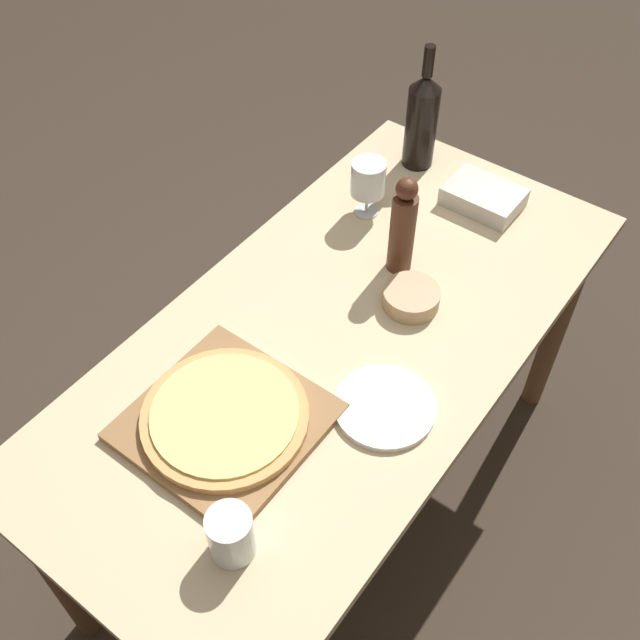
# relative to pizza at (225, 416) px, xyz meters

# --- Properties ---
(ground_plane) EXTENTS (12.00, 12.00, 0.00)m
(ground_plane) POSITION_rel_pizza_xyz_m (0.04, 0.33, -0.79)
(ground_plane) COLOR #382D23
(dining_table) EXTENTS (0.72, 1.48, 0.76)m
(dining_table) POSITION_rel_pizza_xyz_m (0.04, 0.33, -0.14)
(dining_table) COLOR #CCB78E
(dining_table) RESTS_ON ground_plane
(cutting_board) EXTENTS (0.35, 0.35, 0.02)m
(cutting_board) POSITION_rel_pizza_xyz_m (0.00, -0.00, -0.02)
(cutting_board) COLOR olive
(cutting_board) RESTS_ON dining_table
(pizza) EXTENTS (0.33, 0.33, 0.02)m
(pizza) POSITION_rel_pizza_xyz_m (0.00, 0.00, 0.00)
(pizza) COLOR tan
(pizza) RESTS_ON cutting_board
(wine_bottle) EXTENTS (0.08, 0.08, 0.34)m
(wine_bottle) POSITION_rel_pizza_xyz_m (-0.15, 0.95, 0.11)
(wine_bottle) COLOR black
(wine_bottle) RESTS_ON dining_table
(pepper_mill) EXTENTS (0.06, 0.06, 0.26)m
(pepper_mill) POSITION_rel_pizza_xyz_m (0.03, 0.58, 0.09)
(pepper_mill) COLOR #4C2819
(pepper_mill) RESTS_ON dining_table
(wine_glass) EXTENTS (0.09, 0.09, 0.15)m
(wine_glass) POSITION_rel_pizza_xyz_m (-0.14, 0.70, 0.08)
(wine_glass) COLOR silver
(wine_glass) RESTS_ON dining_table
(small_bowl) EXTENTS (0.13, 0.13, 0.04)m
(small_bowl) POSITION_rel_pizza_xyz_m (0.12, 0.49, -0.01)
(small_bowl) COLOR tan
(small_bowl) RESTS_ON dining_table
(drinking_tumbler) EXTENTS (0.08, 0.08, 0.11)m
(drinking_tumbler) POSITION_rel_pizza_xyz_m (0.18, -0.19, 0.03)
(drinking_tumbler) COLOR silver
(drinking_tumbler) RESTS_ON dining_table
(dinner_plate) EXTENTS (0.21, 0.21, 0.01)m
(dinner_plate) POSITION_rel_pizza_xyz_m (0.23, 0.22, -0.02)
(dinner_plate) COLOR silver
(dinner_plate) RESTS_ON dining_table
(food_container) EXTENTS (0.19, 0.13, 0.05)m
(food_container) POSITION_rel_pizza_xyz_m (0.08, 0.90, -0.00)
(food_container) COLOR #BCB7AD
(food_container) RESTS_ON dining_table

